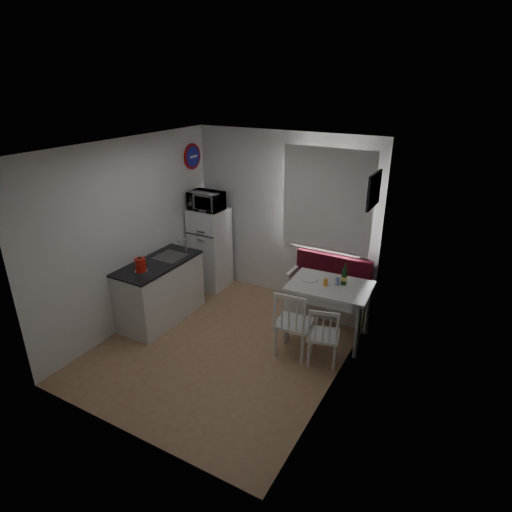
{
  "coord_description": "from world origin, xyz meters",
  "views": [
    {
      "loc": [
        2.68,
        -3.99,
        3.32
      ],
      "look_at": [
        0.19,
        0.5,
        1.15
      ],
      "focal_mm": 30.0,
      "sensor_mm": 36.0,
      "label": 1
    }
  ],
  "objects_px": {
    "chair_right": "(321,331)",
    "bench": "(328,295)",
    "chair_left": "(291,318)",
    "microwave": "(206,201)",
    "kettle": "(141,265)",
    "wine_bottle": "(344,274)",
    "kitchen_counter": "(161,290)",
    "fridge": "(210,248)",
    "dining_table": "(330,291)"
  },
  "relations": [
    {
      "from": "chair_left",
      "to": "microwave",
      "type": "distance_m",
      "value": 2.52
    },
    {
      "from": "dining_table",
      "to": "wine_bottle",
      "type": "distance_m",
      "value": 0.3
    },
    {
      "from": "dining_table",
      "to": "chair_left",
      "type": "height_order",
      "value": "chair_left"
    },
    {
      "from": "fridge",
      "to": "microwave",
      "type": "distance_m",
      "value": 0.82
    },
    {
      "from": "wine_bottle",
      "to": "bench",
      "type": "bearing_deg",
      "value": 124.38
    },
    {
      "from": "kitchen_counter",
      "to": "bench",
      "type": "distance_m",
      "value": 2.48
    },
    {
      "from": "bench",
      "to": "dining_table",
      "type": "xyz_separation_m",
      "value": [
        0.23,
        -0.65,
        0.42
      ]
    },
    {
      "from": "kitchen_counter",
      "to": "microwave",
      "type": "relative_size",
      "value": 2.53
    },
    {
      "from": "kitchen_counter",
      "to": "chair_left",
      "type": "height_order",
      "value": "kitchen_counter"
    },
    {
      "from": "microwave",
      "to": "kettle",
      "type": "xyz_separation_m",
      "value": [
        0.03,
        -1.58,
        -0.49
      ]
    },
    {
      "from": "chair_left",
      "to": "wine_bottle",
      "type": "relative_size",
      "value": 1.68
    },
    {
      "from": "dining_table",
      "to": "chair_right",
      "type": "bearing_deg",
      "value": -80.64
    },
    {
      "from": "chair_right",
      "to": "fridge",
      "type": "xyz_separation_m",
      "value": [
        -2.43,
        1.2,
        0.17
      ]
    },
    {
      "from": "bench",
      "to": "chair_left",
      "type": "distance_m",
      "value": 1.35
    },
    {
      "from": "microwave",
      "to": "kitchen_counter",
      "type": "bearing_deg",
      "value": -90.94
    },
    {
      "from": "dining_table",
      "to": "wine_bottle",
      "type": "bearing_deg",
      "value": 30.71
    },
    {
      "from": "chair_left",
      "to": "fridge",
      "type": "distance_m",
      "value": 2.37
    },
    {
      "from": "bench",
      "to": "wine_bottle",
      "type": "height_order",
      "value": "wine_bottle"
    },
    {
      "from": "kitchen_counter",
      "to": "fridge",
      "type": "relative_size",
      "value": 0.97
    },
    {
      "from": "chair_right",
      "to": "kettle",
      "type": "distance_m",
      "value": 2.49
    },
    {
      "from": "kitchen_counter",
      "to": "chair_right",
      "type": "height_order",
      "value": "kitchen_counter"
    },
    {
      "from": "chair_right",
      "to": "bench",
      "type": "bearing_deg",
      "value": 90.85
    },
    {
      "from": "bench",
      "to": "kettle",
      "type": "xyz_separation_m",
      "value": [
        -2.02,
        -1.74,
        0.73
      ]
    },
    {
      "from": "wine_bottle",
      "to": "fridge",
      "type": "bearing_deg",
      "value": 169.67
    },
    {
      "from": "microwave",
      "to": "kettle",
      "type": "distance_m",
      "value": 1.65
    },
    {
      "from": "bench",
      "to": "chair_left",
      "type": "xyz_separation_m",
      "value": [
        -0.02,
        -1.32,
        0.28
      ]
    },
    {
      "from": "kitchen_counter",
      "to": "fridge",
      "type": "xyz_separation_m",
      "value": [
        0.02,
        1.24,
        0.22
      ]
    },
    {
      "from": "chair_right",
      "to": "chair_left",
      "type": "bearing_deg",
      "value": 166.39
    },
    {
      "from": "chair_right",
      "to": "dining_table",
      "type": "bearing_deg",
      "value": 87.48
    },
    {
      "from": "kitchen_counter",
      "to": "chair_left",
      "type": "xyz_separation_m",
      "value": [
        2.05,
        0.04,
        0.12
      ]
    },
    {
      "from": "chair_left",
      "to": "wine_bottle",
      "type": "bearing_deg",
      "value": 57.69
    },
    {
      "from": "kitchen_counter",
      "to": "wine_bottle",
      "type": "distance_m",
      "value": 2.62
    },
    {
      "from": "fridge",
      "to": "kettle",
      "type": "xyz_separation_m",
      "value": [
        0.03,
        -1.63,
        0.33
      ]
    },
    {
      "from": "chair_right",
      "to": "kettle",
      "type": "relative_size",
      "value": 2.07
    },
    {
      "from": "chair_right",
      "to": "microwave",
      "type": "xyz_separation_m",
      "value": [
        -2.43,
        1.15,
        1.0
      ]
    },
    {
      "from": "wine_bottle",
      "to": "chair_right",
      "type": "bearing_deg",
      "value": -90.0
    },
    {
      "from": "wine_bottle",
      "to": "kitchen_counter",
      "type": "bearing_deg",
      "value": -161.88
    },
    {
      "from": "kitchen_counter",
      "to": "chair_right",
      "type": "bearing_deg",
      "value": 1.11
    },
    {
      "from": "kettle",
      "to": "kitchen_counter",
      "type": "bearing_deg",
      "value": 97.34
    },
    {
      "from": "dining_table",
      "to": "microwave",
      "type": "distance_m",
      "value": 2.47
    },
    {
      "from": "microwave",
      "to": "kettle",
      "type": "bearing_deg",
      "value": -88.91
    },
    {
      "from": "chair_right",
      "to": "microwave",
      "type": "distance_m",
      "value": 2.87
    },
    {
      "from": "microwave",
      "to": "wine_bottle",
      "type": "bearing_deg",
      "value": -9.19
    },
    {
      "from": "fridge",
      "to": "wine_bottle",
      "type": "xyz_separation_m",
      "value": [
        2.43,
        -0.44,
        0.26
      ]
    },
    {
      "from": "chair_left",
      "to": "microwave",
      "type": "bearing_deg",
      "value": 145.47
    },
    {
      "from": "bench",
      "to": "microwave",
      "type": "distance_m",
      "value": 2.39
    },
    {
      "from": "chair_right",
      "to": "kettle",
      "type": "xyz_separation_m",
      "value": [
        -2.4,
        -0.43,
        0.51
      ]
    },
    {
      "from": "bench",
      "to": "kettle",
      "type": "height_order",
      "value": "kettle"
    },
    {
      "from": "bench",
      "to": "fridge",
      "type": "distance_m",
      "value": 2.09
    },
    {
      "from": "kitchen_counter",
      "to": "fridge",
      "type": "distance_m",
      "value": 1.26
    }
  ]
}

